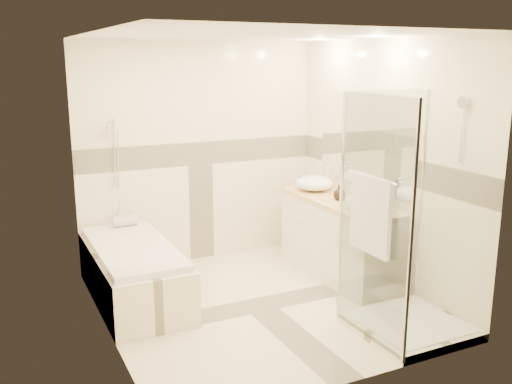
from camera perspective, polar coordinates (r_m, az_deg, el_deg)
name	(u,v)px	position (r m, az deg, el deg)	size (l,w,h in m)	color
room	(263,176)	(5.21, 0.70, 1.65)	(2.82, 3.02, 2.52)	#F0E3BE
bathtub	(134,270)	(5.70, -12.13, -7.60)	(0.75, 1.70, 0.56)	#F5E8C4
vanity	(340,238)	(6.19, 8.39, -4.59)	(0.58, 1.62, 0.85)	white
shower_enclosure	(396,275)	(5.04, 13.82, -8.07)	(0.96, 0.93, 2.04)	#F5E8C4
vessel_sink_near	(315,183)	(6.46, 5.87, 0.90)	(0.42, 0.42, 0.17)	white
vessel_sink_far	(367,202)	(5.67, 11.08, -0.96)	(0.45, 0.45, 0.18)	white
faucet_near	(331,176)	(6.56, 7.50, 1.62)	(0.11, 0.03, 0.26)	silver
faucet_far	(386,191)	(5.78, 12.83, 0.10)	(0.12, 0.03, 0.30)	silver
amenity_bottle_a	(340,193)	(6.04, 8.43, -0.09)	(0.07, 0.07, 0.16)	black
amenity_bottle_b	(339,192)	(6.05, 8.35, -0.02)	(0.13, 0.13, 0.17)	black
folded_towels	(308,184)	(6.59, 5.18, 0.82)	(0.17, 0.28, 0.09)	silver
rolled_towel	(125,221)	(6.23, -12.96, -2.83)	(0.11, 0.11, 0.25)	silver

